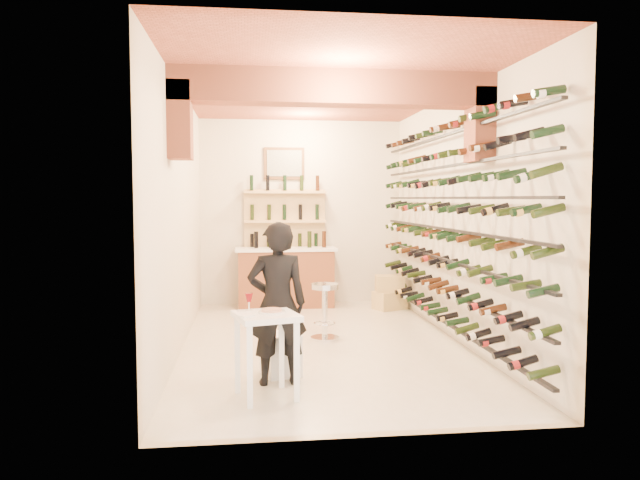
{
  "coord_description": "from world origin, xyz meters",
  "views": [
    {
      "loc": [
        -0.94,
        -7.39,
        1.84
      ],
      "look_at": [
        0.0,
        0.3,
        1.3
      ],
      "focal_mm": 33.38,
      "sensor_mm": 36.0,
      "label": 1
    }
  ],
  "objects_px": {
    "person": "(277,303)",
    "chrome_barstool": "(325,307)",
    "wine_rack": "(441,221)",
    "back_counter": "(286,276)",
    "white_stool": "(281,354)",
    "crate_lower": "(390,300)",
    "tasting_table": "(266,328)"
  },
  "relations": [
    {
      "from": "chrome_barstool",
      "to": "crate_lower",
      "type": "distance_m",
      "value": 2.39
    },
    {
      "from": "back_counter",
      "to": "crate_lower",
      "type": "relative_size",
      "value": 3.43
    },
    {
      "from": "wine_rack",
      "to": "chrome_barstool",
      "type": "bearing_deg",
      "value": 170.94
    },
    {
      "from": "chrome_barstool",
      "to": "crate_lower",
      "type": "height_order",
      "value": "chrome_barstool"
    },
    {
      "from": "white_stool",
      "to": "chrome_barstool",
      "type": "bearing_deg",
      "value": 66.6
    },
    {
      "from": "wine_rack",
      "to": "white_stool",
      "type": "height_order",
      "value": "wine_rack"
    },
    {
      "from": "person",
      "to": "wine_rack",
      "type": "bearing_deg",
      "value": -147.51
    },
    {
      "from": "person",
      "to": "crate_lower",
      "type": "height_order",
      "value": "person"
    },
    {
      "from": "white_stool",
      "to": "tasting_table",
      "type": "bearing_deg",
      "value": -104.25
    },
    {
      "from": "chrome_barstool",
      "to": "crate_lower",
      "type": "bearing_deg",
      "value": 55.55
    },
    {
      "from": "person",
      "to": "chrome_barstool",
      "type": "xyz_separation_m",
      "value": [
        0.71,
        1.82,
        -0.38
      ]
    },
    {
      "from": "wine_rack",
      "to": "back_counter",
      "type": "bearing_deg",
      "value": 124.66
    },
    {
      "from": "wine_rack",
      "to": "chrome_barstool",
      "type": "height_order",
      "value": "wine_rack"
    },
    {
      "from": "back_counter",
      "to": "chrome_barstool",
      "type": "distance_m",
      "value": 2.44
    },
    {
      "from": "tasting_table",
      "to": "white_stool",
      "type": "xyz_separation_m",
      "value": [
        0.17,
        0.68,
        -0.43
      ]
    },
    {
      "from": "person",
      "to": "crate_lower",
      "type": "xyz_separation_m",
      "value": [
        2.05,
        3.78,
        -0.66
      ]
    },
    {
      "from": "tasting_table",
      "to": "chrome_barstool",
      "type": "distance_m",
      "value": 2.36
    },
    {
      "from": "wine_rack",
      "to": "back_counter",
      "type": "distance_m",
      "value": 3.38
    },
    {
      "from": "wine_rack",
      "to": "crate_lower",
      "type": "relative_size",
      "value": 11.5
    },
    {
      "from": "tasting_table",
      "to": "person",
      "type": "xyz_separation_m",
      "value": [
        0.12,
        0.38,
        0.16
      ]
    },
    {
      "from": "chrome_barstool",
      "to": "crate_lower",
      "type": "xyz_separation_m",
      "value": [
        1.35,
        1.96,
        -0.27
      ]
    },
    {
      "from": "back_counter",
      "to": "person",
      "type": "relative_size",
      "value": 1.05
    },
    {
      "from": "wine_rack",
      "to": "white_stool",
      "type": "bearing_deg",
      "value": -148.9
    },
    {
      "from": "chrome_barstool",
      "to": "back_counter",
      "type": "bearing_deg",
      "value": 98.36
    },
    {
      "from": "tasting_table",
      "to": "crate_lower",
      "type": "height_order",
      "value": "tasting_table"
    },
    {
      "from": "person",
      "to": "crate_lower",
      "type": "relative_size",
      "value": 3.26
    },
    {
      "from": "person",
      "to": "back_counter",
      "type": "bearing_deg",
      "value": -98.16
    },
    {
      "from": "tasting_table",
      "to": "chrome_barstool",
      "type": "bearing_deg",
      "value": 54.14
    },
    {
      "from": "back_counter",
      "to": "crate_lower",
      "type": "xyz_separation_m",
      "value": [
        1.7,
        -0.45,
        -0.38
      ]
    },
    {
      "from": "person",
      "to": "tasting_table",
      "type": "bearing_deg",
      "value": 68.99
    },
    {
      "from": "back_counter",
      "to": "person",
      "type": "distance_m",
      "value": 4.25
    },
    {
      "from": "tasting_table",
      "to": "wine_rack",
      "type": "bearing_deg",
      "value": 25.25
    }
  ]
}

